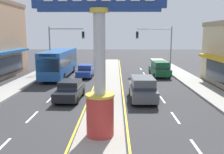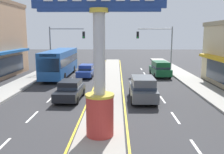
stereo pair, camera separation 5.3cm
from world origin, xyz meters
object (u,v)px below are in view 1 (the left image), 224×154
at_px(traffic_light_left_side, 62,41).
at_px(sedan_mid_left_lane, 70,90).
at_px(district_sign, 100,65).
at_px(suv_near_right_lane, 143,88).
at_px(traffic_light_right_side, 158,41).
at_px(sedan_near_left_lane, 86,71).
at_px(suv_far_right_lane, 160,69).
at_px(bus_far_left_oncoming, 60,61).

relative_size(traffic_light_left_side, sedan_mid_left_lane, 1.42).
relative_size(district_sign, suv_near_right_lane, 1.68).
xyz_separation_m(traffic_light_right_side, suv_near_right_lane, (-3.59, -14.61, -3.26)).
distance_m(suv_near_right_lane, sedan_near_left_lane, 12.23).
bearing_deg(sedan_near_left_lane, suv_far_right_lane, 3.05).
bearing_deg(bus_far_left_oncoming, sedan_mid_left_lane, -73.41).
distance_m(traffic_light_right_side, suv_far_right_lane, 4.69).
xyz_separation_m(district_sign, sedan_mid_left_lane, (-2.89, 7.42, -2.93)).
height_order(traffic_light_left_side, bus_far_left_oncoming, traffic_light_left_side).
bearing_deg(bus_far_left_oncoming, suv_far_right_lane, -0.36).
height_order(traffic_light_left_side, suv_near_right_lane, traffic_light_left_side).
xyz_separation_m(suv_near_right_lane, suv_far_right_lane, (3.30, 11.26, 0.00)).
bearing_deg(traffic_light_right_side, sedan_mid_left_lane, -123.15).
bearing_deg(bus_far_left_oncoming, suv_near_right_lane, -51.26).
bearing_deg(suv_near_right_lane, district_sign, -112.00).
relative_size(district_sign, bus_far_left_oncoming, 0.69).
bearing_deg(suv_near_right_lane, suv_far_right_lane, 73.64).
xyz_separation_m(suv_far_right_lane, sedan_near_left_lane, (-9.09, -0.48, -0.20)).
xyz_separation_m(traffic_light_right_side, bus_far_left_oncoming, (-12.68, -3.27, -2.38)).
bearing_deg(traffic_light_right_side, bus_far_left_oncoming, -165.52).
bearing_deg(sedan_mid_left_lane, sedan_near_left_lane, 90.00).
distance_m(suv_far_right_lane, sedan_near_left_lane, 9.11).
distance_m(suv_near_right_lane, sedan_mid_left_lane, 5.80).
bearing_deg(traffic_light_left_side, sedan_near_left_lane, -46.80).
bearing_deg(sedan_mid_left_lane, traffic_light_right_side, 56.85).
bearing_deg(bus_far_left_oncoming, traffic_light_left_side, 95.00).
height_order(district_sign, suv_far_right_lane, district_sign).
bearing_deg(suv_far_right_lane, district_sign, -108.60).
bearing_deg(sedan_mid_left_lane, bus_far_left_oncoming, 106.59).
relative_size(district_sign, traffic_light_right_side, 1.25).
xyz_separation_m(traffic_light_right_side, suv_far_right_lane, (-0.28, -3.35, -3.26)).
height_order(district_sign, traffic_light_left_side, district_sign).
xyz_separation_m(suv_far_right_lane, sedan_mid_left_lane, (-9.09, -11.01, -0.20)).
height_order(traffic_light_right_side, sedan_mid_left_lane, traffic_light_right_side).
xyz_separation_m(traffic_light_left_side, sedan_near_left_lane, (3.59, -3.82, -3.46)).
height_order(suv_near_right_lane, sedan_near_left_lane, suv_near_right_lane).
distance_m(suv_near_right_lane, suv_far_right_lane, 11.73).
bearing_deg(district_sign, sedan_mid_left_lane, 111.30).
distance_m(district_sign, sedan_near_left_lane, 18.41).
distance_m(traffic_light_right_side, suv_near_right_lane, 15.39).
height_order(traffic_light_left_side, traffic_light_right_side, same).
distance_m(sedan_near_left_lane, bus_far_left_oncoming, 3.52).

